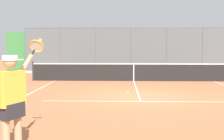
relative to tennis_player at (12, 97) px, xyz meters
The scene contains 6 objects.
ground_plane 6.65m from the tennis_player, 112.22° to the right, with size 60.00×60.00×0.00m, color #B76B42.
court_line_markings 5.49m from the tennis_player, 117.38° to the right, with size 8.70×10.70×0.01m.
fence_backdrop 16.63m from the tennis_player, 98.59° to the right, with size 18.10×1.37×3.24m.
tennis_net 11.25m from the tennis_player, 102.76° to the right, with size 11.18×0.09×1.07m.
tennis_player is the anchor object (origin of this frame).
tennis_ball_near_baseline 7.19m from the tennis_player, 106.99° to the right, with size 0.07×0.07×0.07m, color #D6E042.
Camera 1 is at (0.64, 10.78, 1.88)m, focal length 46.29 mm.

